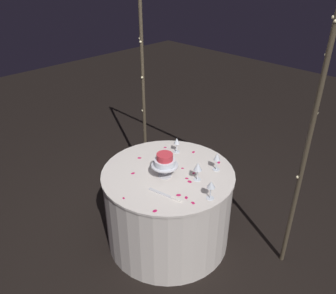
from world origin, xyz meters
TOP-DOWN VIEW (x-y plane):
  - ground_plane at (0.00, 0.00)m, footprint 12.00×12.00m
  - decorative_arch at (-0.00, 0.52)m, footprint 1.82×0.06m
  - main_table at (0.00, 0.00)m, footprint 1.12×1.12m
  - tiered_cake at (0.02, -0.06)m, footprint 0.22×0.22m
  - wine_glass_0 at (-0.18, 0.29)m, footprint 0.06×0.06m
  - wine_glass_1 at (0.26, 0.32)m, footprint 0.06×0.06m
  - wine_glass_2 at (0.25, 0.09)m, footprint 0.07×0.07m
  - wine_glass_3 at (0.47, -0.03)m, footprint 0.06×0.06m
  - cake_knife at (0.23, -0.23)m, footprint 0.29×0.08m
  - rose_petal_0 at (0.34, -0.15)m, footprint 0.04×0.04m
  - rose_petal_1 at (-0.02, 0.09)m, footprint 0.04×0.04m
  - rose_petal_2 at (-0.13, 0.04)m, footprint 0.03×0.03m
  - rose_petal_3 at (0.22, 0.02)m, footprint 0.04×0.03m
  - rose_petal_4 at (0.05, 0.13)m, footprint 0.03×0.03m
  - rose_petal_5 at (0.28, -0.17)m, footprint 0.04×0.05m
  - rose_petal_6 at (-0.19, -0.22)m, footprint 0.03×0.04m
  - rose_petal_7 at (0.43, -0.16)m, footprint 0.02×0.03m
  - rose_petal_8 at (0.21, 0.42)m, footprint 0.04×0.04m
  - rose_petal_9 at (-0.13, 0.13)m, footprint 0.04×0.04m
  - rose_petal_10 at (-0.07, 0.40)m, footprint 0.04×0.04m
  - rose_petal_11 at (0.42, -0.16)m, footprint 0.03×0.03m
  - rose_petal_12 at (0.02, -0.49)m, footprint 0.03×0.03m
  - rose_petal_13 at (0.29, -0.42)m, footprint 0.03×0.04m
  - rose_petal_14 at (-0.34, -0.02)m, footprint 0.04×0.04m
  - rose_petal_15 at (-0.31, 0.28)m, footprint 0.03×0.03m
  - rose_petal_16 at (0.17, 0.04)m, footprint 0.04×0.03m
  - rose_petal_17 at (0.16, 0.14)m, footprint 0.02×0.03m

SIDE VIEW (x-z plane):
  - ground_plane at x=0.00m, z-range 0.00..0.00m
  - main_table at x=0.00m, z-range 0.00..0.74m
  - rose_petal_0 at x=0.34m, z-range 0.74..0.74m
  - rose_petal_1 at x=-0.02m, z-range 0.74..0.74m
  - rose_petal_2 at x=-0.13m, z-range 0.74..0.74m
  - rose_petal_3 at x=0.22m, z-range 0.74..0.74m
  - rose_petal_4 at x=0.05m, z-range 0.74..0.74m
  - rose_petal_5 at x=0.28m, z-range 0.74..0.74m
  - rose_petal_6 at x=-0.19m, z-range 0.74..0.74m
  - rose_petal_7 at x=0.43m, z-range 0.74..0.74m
  - rose_petal_8 at x=0.21m, z-range 0.74..0.74m
  - rose_petal_9 at x=-0.13m, z-range 0.74..0.74m
  - rose_petal_10 at x=-0.07m, z-range 0.74..0.74m
  - rose_petal_11 at x=0.42m, z-range 0.74..0.74m
  - rose_petal_12 at x=0.02m, z-range 0.74..0.74m
  - rose_petal_13 at x=0.29m, z-range 0.74..0.74m
  - rose_petal_14 at x=-0.34m, z-range 0.74..0.74m
  - rose_petal_15 at x=-0.31m, z-range 0.74..0.74m
  - rose_petal_16 at x=0.17m, z-range 0.74..0.74m
  - rose_petal_17 at x=0.16m, z-range 0.74..0.74m
  - cake_knife at x=0.23m, z-range 0.74..0.75m
  - wine_glass_0 at x=-0.18m, z-range 0.77..0.92m
  - wine_glass_3 at x=0.47m, z-range 0.78..0.93m
  - wine_glass_1 at x=0.26m, z-range 0.78..0.94m
  - wine_glass_2 at x=0.25m, z-range 0.78..0.94m
  - tiered_cake at x=0.02m, z-range 0.77..0.98m
  - decorative_arch at x=0.00m, z-range 0.32..2.75m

